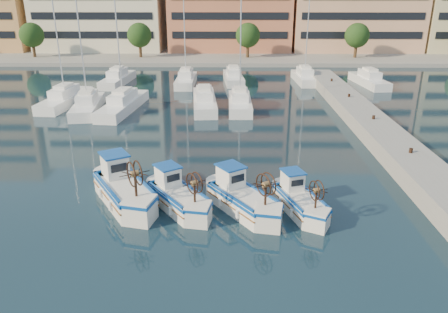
{
  "coord_description": "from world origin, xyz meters",
  "views": [
    {
      "loc": [
        1.1,
        -21.04,
        11.2
      ],
      "look_at": [
        0.74,
        4.33,
        1.5
      ],
      "focal_mm": 35.0,
      "sensor_mm": 36.0,
      "label": 1
    }
  ],
  "objects_px": {
    "fishing_boat_c": "(242,197)",
    "fishing_boat_d": "(299,199)",
    "fishing_boat_a": "(123,188)",
    "fishing_boat_b": "(177,195)"
  },
  "relations": [
    {
      "from": "fishing_boat_c",
      "to": "fishing_boat_d",
      "type": "bearing_deg",
      "value": -34.68
    },
    {
      "from": "fishing_boat_b",
      "to": "fishing_boat_d",
      "type": "height_order",
      "value": "fishing_boat_b"
    },
    {
      "from": "fishing_boat_a",
      "to": "fishing_boat_b",
      "type": "distance_m",
      "value": 3.15
    },
    {
      "from": "fishing_boat_a",
      "to": "fishing_boat_d",
      "type": "xyz_separation_m",
      "value": [
        9.69,
        -0.87,
        -0.2
      ]
    },
    {
      "from": "fishing_boat_b",
      "to": "fishing_boat_c",
      "type": "distance_m",
      "value": 3.53
    },
    {
      "from": "fishing_boat_b",
      "to": "fishing_boat_a",
      "type": "bearing_deg",
      "value": 133.65
    },
    {
      "from": "fishing_boat_a",
      "to": "fishing_boat_d",
      "type": "relative_size",
      "value": 1.28
    },
    {
      "from": "fishing_boat_b",
      "to": "fishing_boat_d",
      "type": "bearing_deg",
      "value": -37.96
    },
    {
      "from": "fishing_boat_c",
      "to": "fishing_boat_d",
      "type": "xyz_separation_m",
      "value": [
        3.09,
        -0.01,
        -0.11
      ]
    },
    {
      "from": "fishing_boat_c",
      "to": "fishing_boat_d",
      "type": "distance_m",
      "value": 3.09
    }
  ]
}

